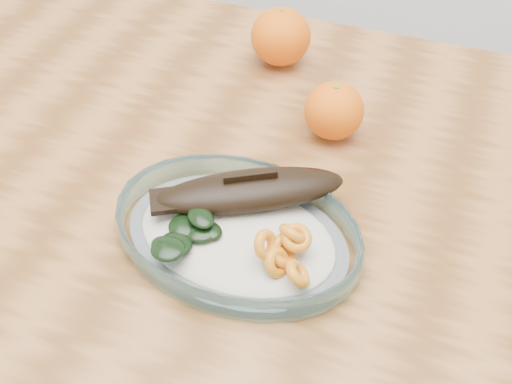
# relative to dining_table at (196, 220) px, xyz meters

# --- Properties ---
(dining_table) EXTENTS (1.20, 0.80, 0.75)m
(dining_table) POSITION_rel_dining_table_xyz_m (0.00, 0.00, 0.00)
(dining_table) COLOR brown
(dining_table) RESTS_ON ground
(plated_meal) EXTENTS (0.55, 0.55, 0.08)m
(plated_meal) POSITION_rel_dining_table_xyz_m (0.10, -0.09, 0.12)
(plated_meal) COLOR white
(plated_meal) RESTS_ON dining_table
(orange_left) EXTENTS (0.09, 0.09, 0.09)m
(orange_left) POSITION_rel_dining_table_xyz_m (0.03, 0.26, 0.14)
(orange_left) COLOR #E85704
(orange_left) RESTS_ON dining_table
(orange_right) EXTENTS (0.08, 0.08, 0.08)m
(orange_right) POSITION_rel_dining_table_xyz_m (0.15, 0.12, 0.14)
(orange_right) COLOR #E85704
(orange_right) RESTS_ON dining_table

